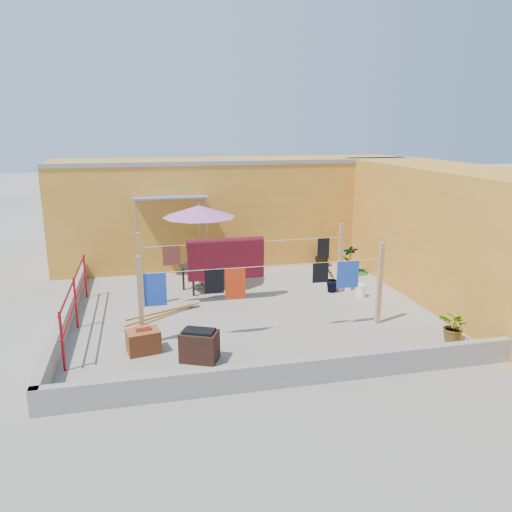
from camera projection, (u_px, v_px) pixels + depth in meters
name	position (u px, v px, depth m)	size (l,w,h in m)	color
ground	(252.00, 310.00, 11.67)	(80.00, 80.00, 0.00)	#9E998E
wall_back	(235.00, 210.00, 15.80)	(11.00, 3.27, 3.21)	gold
wall_right	(455.00, 233.00, 12.40)	(2.40, 9.00, 3.20)	gold
parapet_front	(298.00, 372.00, 8.24)	(8.30, 0.16, 0.44)	gray
parapet_left	(67.00, 315.00, 10.73)	(0.16, 7.30, 0.44)	gray
red_railing	(75.00, 296.00, 10.47)	(0.05, 4.20, 1.10)	maroon
clothesline_rig	(231.00, 263.00, 11.85)	(5.09, 2.35, 1.80)	tan
patio_umbrella	(199.00, 212.00, 12.85)	(2.35, 2.35, 2.27)	gray
outdoor_table	(210.00, 266.00, 13.07)	(1.64, 1.20, 0.69)	black
brick_stack	(143.00, 341.00, 9.43)	(0.67, 0.54, 0.52)	#A54D26
lumber_pile	(160.00, 314.00, 11.22)	(1.79, 1.26, 0.12)	tan
brazier	(199.00, 345.00, 9.09)	(0.79, 0.68, 0.60)	black
white_basin	(384.00, 358.00, 9.17)	(0.44, 0.44, 0.08)	white
water_jug_a	(347.00, 284.00, 13.07)	(0.22, 0.22, 0.35)	white
water_jug_b	(361.00, 291.00, 12.51)	(0.24, 0.24, 0.38)	white
green_hose	(358.00, 272.00, 14.61)	(0.57, 0.57, 0.08)	#176917
plant_back_a	(234.00, 264.00, 14.12)	(0.71, 0.61, 0.79)	#255F1B
plant_back_b	(322.00, 255.00, 15.23)	(0.41, 0.41, 0.73)	#255F1B
plant_right_a	(350.00, 259.00, 14.45)	(0.46, 0.31, 0.86)	#255F1B
plant_right_b	(331.00, 279.00, 12.83)	(0.39, 0.32, 0.71)	#255F1B
plant_right_c	(455.00, 327.00, 9.86)	(0.58, 0.50, 0.64)	#255F1B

